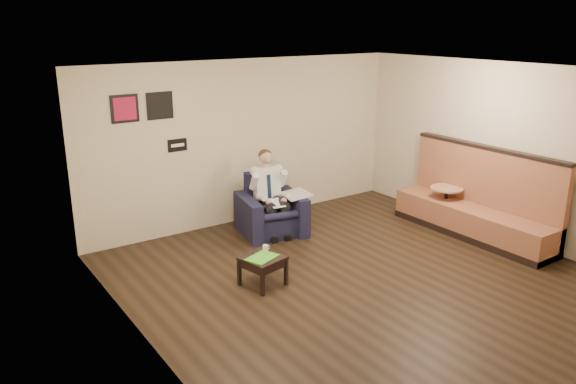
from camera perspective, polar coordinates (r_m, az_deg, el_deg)
ground at (r=7.89m, az=7.36°, el=-8.68°), size 6.00×6.00×0.00m
wall_back at (r=9.75m, az=-4.15°, el=5.14°), size 6.00×0.02×2.80m
wall_left at (r=5.89m, az=-14.48°, el=-3.42°), size 0.02×6.00×2.80m
wall_right at (r=9.62m, az=21.19°, el=3.86°), size 0.02×6.00×2.80m
ceiling at (r=7.14m, az=8.23°, el=12.02°), size 6.00×6.00×0.02m
seating_sign at (r=9.14m, az=-11.17°, el=4.70°), size 0.32×0.02×0.20m
art_print_left at (r=8.75m, az=-16.26°, el=8.13°), size 0.42×0.03×0.42m
art_print_right at (r=8.93m, az=-12.89°, el=8.55°), size 0.42×0.03×0.42m
armchair at (r=9.26m, az=-1.73°, el=-1.36°), size 1.17×1.17×0.96m
seated_man at (r=9.10m, az=-1.45°, el=-0.53°), size 0.81×1.05×1.31m
lap_papers at (r=9.03m, az=-1.21°, el=-1.13°), size 0.26×0.34×0.01m
newspaper at (r=9.26m, az=0.81°, el=-0.23°), size 0.49×0.58×0.01m
side_table at (r=7.57m, az=-2.59°, el=-8.01°), size 0.59×0.59×0.41m
green_folder at (r=7.45m, az=-2.66°, el=-6.66°), size 0.48×0.41×0.01m
coffee_mug at (r=7.64m, az=-2.31°, el=-5.73°), size 0.09×0.09×0.09m
smartphone at (r=7.60m, az=-3.13°, el=-6.17°), size 0.13×0.07×0.01m
banquette at (r=9.57m, az=18.44°, el=-0.14°), size 0.67×2.82×1.44m
cafe_table at (r=10.02m, az=15.68°, el=-1.42°), size 0.73×0.73×0.68m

